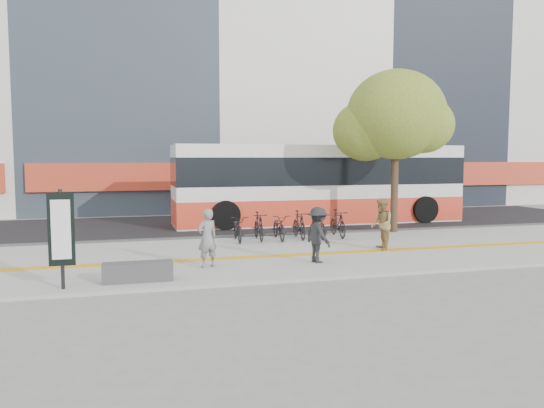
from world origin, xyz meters
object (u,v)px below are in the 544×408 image
object	(u,v)px
bus	(319,186)
pedestrian_dark	(318,235)
street_tree	(394,117)
pedestrian_tan	(382,224)
seated_woman	(207,238)
bench	(138,272)
signboard	(61,231)

from	to	relation	value
bus	pedestrian_dark	size ratio (longest dim) A/B	8.46
street_tree	pedestrian_tan	bearing A→B (deg)	-122.43
street_tree	pedestrian_dark	distance (m)	7.95
bus	seated_woman	bearing A→B (deg)	-126.57
bench	pedestrian_tan	distance (m)	7.82
seated_woman	pedestrian_tan	bearing A→B (deg)	171.39
bus	seated_woman	world-z (taller)	bus
street_tree	seated_woman	size ratio (longest dim) A/B	4.08
signboard	street_tree	bearing A→B (deg)	29.07
bus	pedestrian_dark	world-z (taller)	bus
seated_woman	street_tree	bearing A→B (deg)	-169.06
pedestrian_tan	bus	bearing A→B (deg)	-173.23
signboard	bus	bearing A→B (deg)	45.79
bench	pedestrian_tan	xyz separation A→B (m)	(7.44, 2.34, 0.58)
seated_woman	pedestrian_dark	world-z (taller)	seated_woman
street_tree	signboard	bearing A→B (deg)	-150.93
signboard	pedestrian_tan	distance (m)	9.43
signboard	pedestrian_tan	bearing A→B (deg)	16.30
bus	seated_woman	size ratio (longest dim) A/B	8.38
signboard	street_tree	distance (m)	13.40
signboard	street_tree	size ratio (longest dim) A/B	0.35
bench	street_tree	bearing A→B (deg)	31.62
seated_woman	pedestrian_tan	xyz separation A→B (m)	(5.64, 1.18, 0.04)
bus	pedestrian_dark	distance (m)	9.34
pedestrian_tan	seated_woman	bearing A→B (deg)	-66.08
street_tree	pedestrian_tan	xyz separation A→B (m)	(-2.34, -3.68, -3.62)
signboard	pedestrian_tan	world-z (taller)	signboard
bench	bus	distance (m)	12.73
bus	seated_woman	xyz separation A→B (m)	(-6.33, -8.54, -0.83)
signboard	pedestrian_tan	xyz separation A→B (m)	(9.04, 2.64, -0.48)
bench	pedestrian_dark	distance (m)	4.96
bench	signboard	distance (m)	1.94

